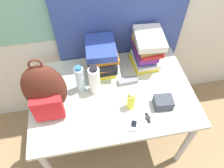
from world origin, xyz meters
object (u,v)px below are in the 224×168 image
(water_bottle, at_px, (80,79))
(cell_phone, at_px, (134,124))
(camera_pouch, at_px, (163,102))
(sunscreen_bottle, at_px, (131,101))
(book_stack_center, at_px, (147,49))
(sports_bottle, at_px, (94,80))
(backpack, at_px, (45,91))
(sunglasses_case, at_px, (128,81))
(book_stack_left, at_px, (102,57))
(wristwatch, at_px, (148,118))

(water_bottle, relative_size, cell_phone, 2.08)
(water_bottle, distance_m, cell_phone, 0.49)
(camera_pouch, bearing_deg, sunscreen_bottle, 172.19)
(cell_phone, relative_size, camera_pouch, 0.83)
(book_stack_center, bearing_deg, sunscreen_bottle, -118.49)
(sports_bottle, xyz_separation_m, sunscreen_bottle, (0.22, -0.19, -0.04))
(backpack, height_order, water_bottle, backpack)
(book_stack_center, height_order, cell_phone, book_stack_center)
(water_bottle, height_order, camera_pouch, water_bottle)
(sports_bottle, bearing_deg, book_stack_center, 25.06)
(book_stack_center, relative_size, sunglasses_case, 1.93)
(sunglasses_case, relative_size, camera_pouch, 1.12)
(sports_bottle, distance_m, sunscreen_bottle, 0.29)
(book_stack_left, bearing_deg, book_stack_center, -0.39)
(sunglasses_case, bearing_deg, cell_phone, -96.78)
(book_stack_center, height_order, sunglasses_case, book_stack_center)
(sports_bottle, bearing_deg, sunglasses_case, 6.77)
(sunscreen_bottle, bearing_deg, backpack, 171.28)
(backpack, bearing_deg, sunscreen_bottle, -8.72)
(backpack, distance_m, camera_pouch, 0.79)
(sports_bottle, bearing_deg, cell_phone, -57.58)
(book_stack_left, bearing_deg, sunscreen_bottle, -70.80)
(book_stack_left, bearing_deg, backpack, -142.50)
(book_stack_center, distance_m, camera_pouch, 0.44)
(book_stack_left, bearing_deg, cell_phone, -76.88)
(water_bottle, height_order, sunscreen_bottle, water_bottle)
(water_bottle, bearing_deg, camera_pouch, -24.99)
(sports_bottle, relative_size, wristwatch, 3.13)
(water_bottle, bearing_deg, backpack, -147.57)
(water_bottle, distance_m, sunglasses_case, 0.36)
(book_stack_center, distance_m, wristwatch, 0.54)
(wristwatch, bearing_deg, sunglasses_case, 100.88)
(book_stack_left, distance_m, sunscreen_bottle, 0.42)
(backpack, height_order, cell_phone, backpack)
(book_stack_left, relative_size, wristwatch, 3.71)
(backpack, height_order, sunglasses_case, backpack)
(camera_pouch, bearing_deg, water_bottle, 155.01)
(backpack, bearing_deg, book_stack_center, 22.23)
(book_stack_center, xyz_separation_m, water_bottle, (-0.53, -0.17, -0.04))
(book_stack_left, relative_size, sunglasses_case, 1.94)
(wristwatch, bearing_deg, sports_bottle, 136.62)
(water_bottle, bearing_deg, book_stack_center, 17.47)
(book_stack_center, xyz_separation_m, sunscreen_bottle, (-0.21, -0.39, -0.08))
(book_stack_left, distance_m, book_stack_center, 0.35)
(book_stack_left, distance_m, sports_bottle, 0.22)
(cell_phone, xyz_separation_m, sunglasses_case, (0.04, 0.36, 0.01))
(camera_pouch, bearing_deg, wristwatch, -148.31)
(sunscreen_bottle, distance_m, wristwatch, 0.16)
(cell_phone, bearing_deg, backpack, 156.87)
(sunglasses_case, distance_m, camera_pouch, 0.31)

